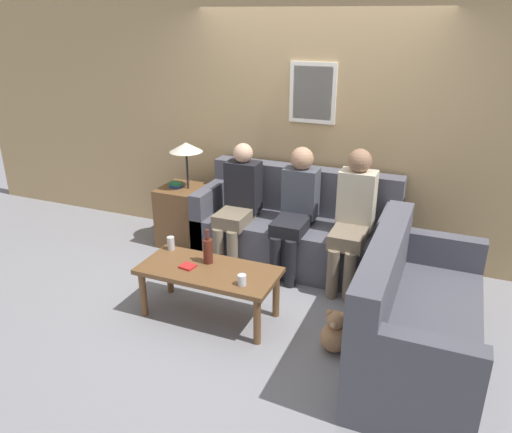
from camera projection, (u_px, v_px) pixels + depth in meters
The scene contains 14 objects.
ground_plane at pixel (280, 282), 4.88m from camera, with size 16.00×16.00×0.00m, color gray.
wall_back at pixel (312, 131), 5.17m from camera, with size 9.00×0.08×2.60m.
couch_main at pixel (296, 232), 5.16m from camera, with size 2.01×0.81×0.97m.
couch_side at pixel (413, 323), 3.64m from camera, with size 0.81×1.66×0.97m.
coffee_table at pixel (209, 275), 4.20m from camera, with size 1.18×0.54×0.45m.
side_table_with_lamp at pixel (185, 211), 5.58m from camera, with size 0.50×0.50×1.18m.
wine_bottle at pixel (208, 250), 4.24m from camera, with size 0.08×0.08×0.31m.
drinking_glass at pixel (242, 280), 3.91m from camera, with size 0.07×0.07×0.09m.
book_stack at pixel (188, 266), 4.20m from camera, with size 0.13×0.12×0.02m.
soda_can at pixel (171, 243), 4.50m from camera, with size 0.07×0.07×0.12m.
person_left at pixel (239, 200), 5.06m from camera, with size 0.34×0.61×1.24m.
person_middle at pixel (296, 206), 4.89m from camera, with size 0.34×0.67×1.24m.
person_right at pixel (353, 214), 4.63m from camera, with size 0.34×0.64×1.30m.
teddy_bear at pixel (335, 333), 3.84m from camera, with size 0.22×0.22×0.35m.
Camera 1 is at (1.43, -4.03, 2.44)m, focal length 35.00 mm.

